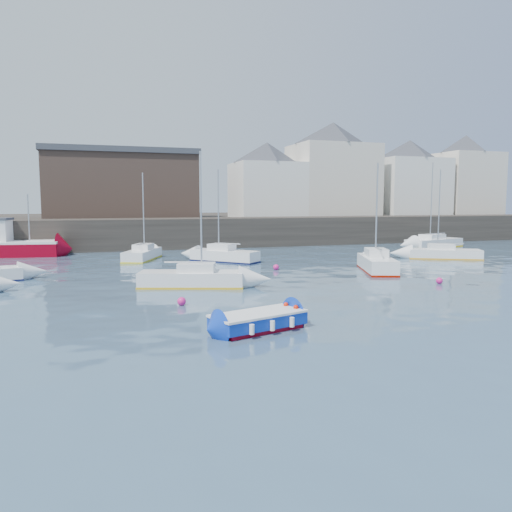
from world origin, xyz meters
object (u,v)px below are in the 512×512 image
object	(u,v)px
buoy_near	(182,305)
sailboat_h	(143,254)
fishing_boat	(8,244)
buoy_far	(276,270)
buoy_mid	(439,284)
sailboat_g	(434,242)
blue_dinghy	(258,320)
sailboat_b	(192,278)
sailboat_c	(377,263)
sailboat_f	(224,255)
sailboat_d	(444,253)

from	to	relation	value
buoy_near	sailboat_h	bearing A→B (deg)	89.98
fishing_boat	buoy_far	world-z (taller)	fishing_boat
fishing_boat	buoy_near	bearing A→B (deg)	-66.76
buoy_near	buoy_far	distance (m)	12.78
buoy_far	buoy_near	bearing A→B (deg)	-130.01
sailboat_h	buoy_mid	bearing A→B (deg)	-49.23
fishing_boat	buoy_near	size ratio (longest dim) A/B	21.09
sailboat_g	buoy_mid	world-z (taller)	sailboat_g
blue_dinghy	sailboat_b	bearing A→B (deg)	93.10
sailboat_c	sailboat_f	size ratio (longest dim) A/B	1.02
sailboat_h	buoy_mid	xyz separation A→B (m)	(15.13, -17.54, -0.46)
sailboat_c	sailboat_b	bearing A→B (deg)	-170.39
buoy_mid	sailboat_f	bearing A→B (deg)	122.84
sailboat_c	sailboat_f	bearing A→B (deg)	134.46
buoy_mid	sailboat_c	bearing A→B (deg)	97.23
blue_dinghy	sailboat_f	bearing A→B (deg)	78.96
blue_dinghy	sailboat_f	xyz separation A→B (m)	(4.07, 20.85, 0.13)
sailboat_f	sailboat_h	size ratio (longest dim) A/B	1.02
sailboat_c	buoy_near	size ratio (longest dim) A/B	18.25
sailboat_d	buoy_mid	bearing A→B (deg)	-129.65
sailboat_h	buoy_mid	size ratio (longest dim) A/B	18.47
sailboat_d	sailboat_h	size ratio (longest dim) A/B	1.04
sailboat_f	buoy_near	bearing A→B (deg)	-111.11
blue_dinghy	buoy_far	bearing A→B (deg)	67.39
sailboat_h	sailboat_f	bearing A→B (deg)	-29.52
sailboat_d	buoy_near	xyz separation A→B (m)	(-23.81, -11.87, -0.44)
buoy_mid	buoy_near	bearing A→B (deg)	-174.72
sailboat_f	sailboat_h	xyz separation A→B (m)	(-6.00, 3.39, -0.05)
sailboat_h	buoy_far	size ratio (longest dim) A/B	17.38
sailboat_b	buoy_far	xyz separation A→B (m)	(6.83, 5.04, -0.48)
fishing_boat	sailboat_b	size ratio (longest dim) A/B	1.14
buoy_mid	sailboat_d	bearing A→B (deg)	50.35
buoy_near	blue_dinghy	bearing A→B (deg)	-69.95
sailboat_b	sailboat_d	bearing A→B (deg)	17.61
buoy_mid	buoy_far	size ratio (longest dim) A/B	0.94
fishing_boat	sailboat_d	distance (m)	37.05
sailboat_b	sailboat_f	size ratio (longest dim) A/B	1.03
sailboat_b	buoy_near	distance (m)	4.98
buoy_near	buoy_mid	distance (m)	15.20
sailboat_d	buoy_far	size ratio (longest dim) A/B	18.06
buoy_near	sailboat_c	bearing A→B (deg)	25.75
buoy_far	fishing_boat	bearing A→B (deg)	141.13
buoy_mid	sailboat_h	bearing A→B (deg)	130.77
sailboat_d	sailboat_f	distance (m)	18.19
blue_dinghy	sailboat_d	distance (m)	27.81
blue_dinghy	sailboat_c	world-z (taller)	sailboat_c
blue_dinghy	buoy_mid	xyz separation A→B (m)	(13.20, 6.70, -0.38)
sailboat_b	buoy_mid	size ratio (longest dim) A/B	19.46
sailboat_f	buoy_mid	bearing A→B (deg)	-57.16
sailboat_d	buoy_near	size ratio (longest dim) A/B	18.29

